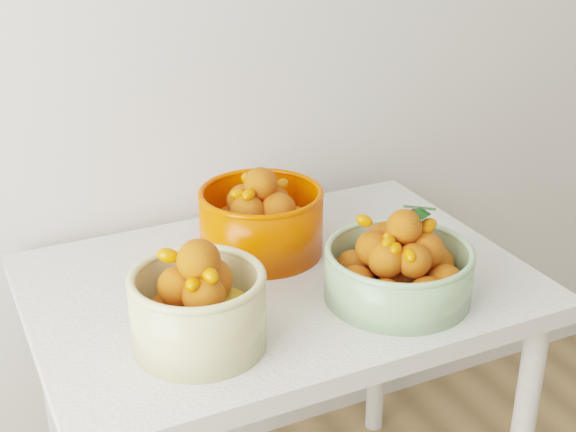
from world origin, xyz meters
name	(u,v)px	position (x,y,z in m)	size (l,w,h in m)	color
table	(280,318)	(-0.39, 1.60, 0.65)	(1.00, 0.70, 0.75)	silver
bowl_cream	(199,306)	(-0.62, 1.44, 0.83)	(0.28, 0.28, 0.21)	#CFC182
bowl_green	(399,268)	(-0.22, 1.43, 0.81)	(0.30, 0.30, 0.19)	#88B27C
bowl_orange	(261,219)	(-0.38, 1.73, 0.83)	(0.33, 0.33, 0.19)	#EF3800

